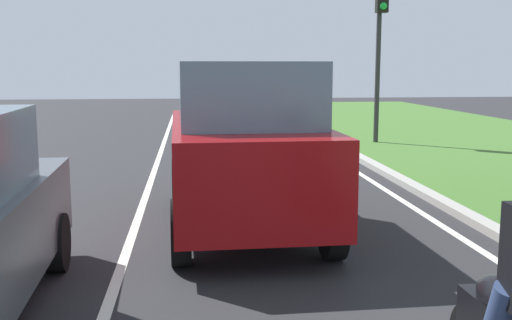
# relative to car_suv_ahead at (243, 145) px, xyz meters

# --- Properties ---
(ground_plane) EXTENTS (60.00, 60.00, 0.00)m
(ground_plane) POSITION_rel_car_suv_ahead_xyz_m (-0.81, 4.36, -1.17)
(ground_plane) COLOR #262628
(lane_line_center) EXTENTS (0.12, 32.00, 0.01)m
(lane_line_center) POSITION_rel_car_suv_ahead_xyz_m (-1.51, 4.36, -1.16)
(lane_line_center) COLOR silver
(lane_line_center) RESTS_ON ground
(lane_line_right_edge) EXTENTS (0.12, 32.00, 0.01)m
(lane_line_right_edge) POSITION_rel_car_suv_ahead_xyz_m (2.79, 4.36, -1.16)
(lane_line_right_edge) COLOR silver
(lane_line_right_edge) RESTS_ON ground
(curb_right) EXTENTS (0.24, 48.00, 0.12)m
(curb_right) POSITION_rel_car_suv_ahead_xyz_m (3.29, 4.36, -1.11)
(curb_right) COLOR #9E9B93
(curb_right) RESTS_ON ground
(car_suv_ahead) EXTENTS (2.06, 4.55, 2.28)m
(car_suv_ahead) POSITION_rel_car_suv_ahead_xyz_m (0.00, 0.00, 0.00)
(car_suv_ahead) COLOR maroon
(car_suv_ahead) RESTS_ON ground
(traffic_light_near_right) EXTENTS (0.32, 0.50, 4.97)m
(traffic_light_near_right) POSITION_rel_car_suv_ahead_xyz_m (4.59, 8.67, 2.12)
(traffic_light_near_right) COLOR #2D2D2D
(traffic_light_near_right) RESTS_ON ground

